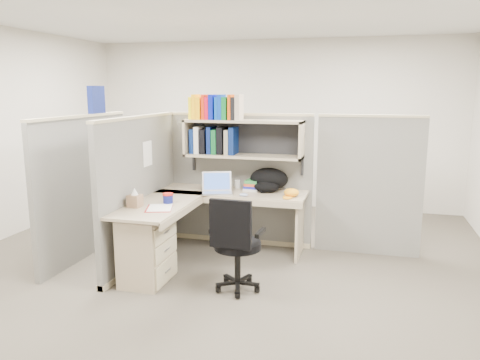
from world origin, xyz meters
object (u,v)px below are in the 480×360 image
(desk, at_px, (172,233))
(task_chair, at_px, (236,259))
(backpack, at_px, (268,180))
(snack_canister, at_px, (168,198))
(laptop, at_px, (217,183))

(desk, bearing_deg, task_chair, -19.62)
(desk, height_order, task_chair, task_chair)
(backpack, distance_m, snack_canister, 1.25)
(laptop, xyz_separation_m, backpack, (0.54, 0.28, 0.01))
(desk, xyz_separation_m, laptop, (0.27, 0.70, 0.41))
(task_chair, bearing_deg, laptop, 116.99)
(desk, bearing_deg, snack_canister, 127.25)
(desk, relative_size, snack_canister, 15.85)
(snack_canister, bearing_deg, desk, -52.75)
(laptop, height_order, task_chair, laptop)
(laptop, bearing_deg, task_chair, -83.18)
(desk, bearing_deg, backpack, 50.45)
(backpack, bearing_deg, task_chair, -111.54)
(snack_canister, bearing_deg, backpack, 44.43)
(snack_canister, xyz_separation_m, task_chair, (0.85, -0.38, -0.45))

